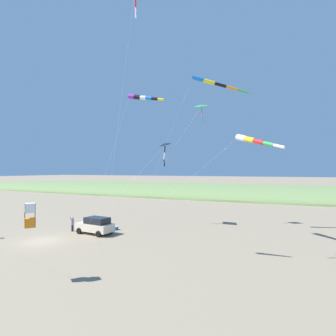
# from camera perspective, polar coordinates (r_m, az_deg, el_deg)

# --- Properties ---
(ground_plane) EXTENTS (600.00, 600.00, 0.00)m
(ground_plane) POSITION_cam_1_polar(r_m,az_deg,el_deg) (31.04, -24.57, -13.55)
(ground_plane) COLOR gray
(dune_ridge_grassy) EXTENTS (28.00, 240.00, 6.70)m
(dune_ridge_grassy) POSITION_cam_1_polar(r_m,az_deg,el_deg) (78.48, 7.71, -5.62)
(dune_ridge_grassy) COLOR #6B844C
(dune_ridge_grassy) RESTS_ON ground_plane
(parked_car) EXTENTS (2.42, 4.46, 1.85)m
(parked_car) POSITION_cam_1_polar(r_m,az_deg,el_deg) (32.22, -14.72, -11.36)
(parked_car) COLOR beige
(parked_car) RESTS_ON ground_plane
(cooler_box) EXTENTS (0.62, 0.42, 0.42)m
(cooler_box) POSITION_cam_1_polar(r_m,az_deg,el_deg) (33.94, -10.80, -12.08)
(cooler_box) COLOR blue
(cooler_box) RESTS_ON ground_plane
(person_adult_flyer) EXTENTS (0.58, 0.49, 1.71)m
(person_adult_flyer) POSITION_cam_1_polar(r_m,az_deg,el_deg) (34.31, -19.11, -10.71)
(person_adult_flyer) COLOR #232328
(person_adult_flyer) RESTS_ON ground_plane
(kite_windsock_striped_overhead) EXTENTS (3.88, 16.85, 10.96)m
(kite_windsock_striped_overhead) POSITION_cam_1_polar(r_m,az_deg,el_deg) (29.47, 17.02, 5.49)
(kite_windsock_striped_overhead) COLOR white
(kite_windsock_striped_overhead) RESTS_ON ground_plane
(kite_windsock_long_streamer_right) EXTENTS (3.95, 13.61, 18.35)m
(kite_windsock_long_streamer_right) POSITION_cam_1_polar(r_m,az_deg,el_deg) (34.51, 9.13, 16.96)
(kite_windsock_long_streamer_right) COLOR blue
(kite_windsock_long_streamer_right) RESTS_ON ground_plane
(kite_delta_red_high_left) EXTENTS (8.60, 7.74, 10.74)m
(kite_delta_red_high_left) POSITION_cam_1_polar(r_m,az_deg,el_deg) (35.88, -0.68, 4.74)
(kite_delta_red_high_left) COLOR black
(kite_delta_red_high_left) RESTS_ON ground_plane
(kite_delta_black_fish_shape) EXTENTS (6.21, 9.48, 15.67)m
(kite_delta_black_fish_shape) POSITION_cam_1_polar(r_m,az_deg,el_deg) (36.81, 6.87, 12.50)
(kite_delta_black_fish_shape) COLOR green
(kite_delta_black_fish_shape) RESTS_ON ground_plane
(kite_windsock_purple_drifting) EXTENTS (4.92, 11.55, 13.25)m
(kite_windsock_purple_drifting) POSITION_cam_1_polar(r_m,az_deg,el_deg) (22.86, -5.56, 14.21)
(kite_windsock_purple_drifting) COLOR purple
(kite_windsock_purple_drifting) RESTS_ON ground_plane
(kite_box_green_low_center) EXTENTS (5.29, 13.35, 4.96)m
(kite_box_green_low_center) POSITION_cam_1_polar(r_m,az_deg,el_deg) (19.79, -26.61, -8.72)
(kite_box_green_low_center) COLOR white
(kite_box_green_low_center) RESTS_ON ground_plane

